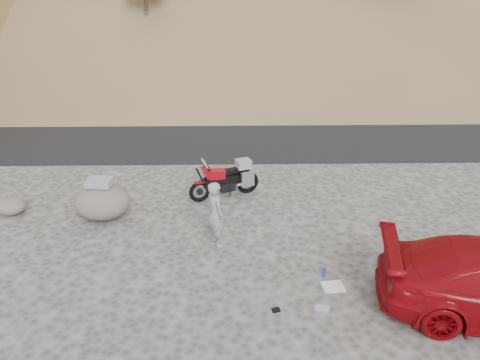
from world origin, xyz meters
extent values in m
plane|color=#44413F|center=(0.00, 0.00, 0.00)|extent=(140.00, 140.00, 0.00)
cube|color=black|center=(0.00, 9.00, 0.00)|extent=(120.00, 7.00, 0.05)
torus|color=black|center=(-0.99, 2.79, 0.32)|extent=(0.64, 0.35, 0.64)
cylinder|color=black|center=(-0.99, 2.79, 0.32)|extent=(0.20, 0.13, 0.19)
torus|color=black|center=(0.40, 3.37, 0.32)|extent=(0.68, 0.39, 0.68)
cylinder|color=black|center=(0.40, 3.37, 0.32)|extent=(0.23, 0.15, 0.21)
cylinder|color=black|center=(-0.92, 2.82, 0.68)|extent=(0.36, 0.19, 0.79)
cylinder|color=black|center=(-0.79, 2.87, 1.05)|extent=(0.27, 0.57, 0.04)
cube|color=black|center=(-0.32, 3.07, 0.53)|extent=(1.17, 0.66, 0.29)
cube|color=black|center=(-0.23, 3.11, 0.34)|extent=(0.52, 0.44, 0.27)
cube|color=maroon|center=(-0.52, 2.99, 0.78)|extent=(0.58, 0.46, 0.30)
cube|color=maroon|center=(-0.77, 2.89, 0.89)|extent=(0.40, 0.42, 0.34)
cube|color=silver|center=(-0.83, 2.86, 1.15)|extent=(0.22, 0.31, 0.25)
cube|color=black|center=(-0.09, 3.17, 0.80)|extent=(0.58, 0.40, 0.12)
cube|color=black|center=(0.25, 3.31, 0.76)|extent=(0.38, 0.29, 0.10)
cube|color=silver|center=(0.38, 3.09, 0.56)|extent=(0.40, 0.26, 0.44)
cube|color=silver|center=(0.19, 3.55, 0.56)|extent=(0.40, 0.26, 0.44)
cube|color=#949499|center=(0.27, 3.31, 0.95)|extent=(0.50, 0.46, 0.25)
cube|color=maroon|center=(-0.99, 2.79, 0.61)|extent=(0.31, 0.22, 0.04)
cylinder|color=black|center=(-0.12, 2.97, 0.17)|extent=(0.10, 0.20, 0.35)
cylinder|color=silver|center=(0.27, 3.17, 0.39)|extent=(0.44, 0.25, 0.13)
imported|color=#949499|center=(-0.46, 0.55, 0.00)|extent=(0.64, 0.72, 1.67)
ellipsoid|color=#615A53|center=(-3.53, 1.93, 0.48)|extent=(1.77, 1.63, 0.96)
cube|color=#949499|center=(-3.53, 1.93, 1.05)|extent=(0.69, 0.56, 0.18)
ellipsoid|color=#615A53|center=(-6.09, 2.18, 0.23)|extent=(0.92, 0.87, 0.46)
cube|color=white|center=(2.06, -1.18, 0.01)|extent=(0.50, 0.46, 0.02)
cylinder|color=#1A3BA0|center=(1.93, -0.80, 0.10)|extent=(0.10, 0.10, 0.21)
cone|color=red|center=(3.14, -2.15, 0.08)|extent=(0.13, 0.13, 0.16)
cube|color=black|center=(0.78, -1.90, 0.02)|extent=(0.18, 0.15, 0.04)
cube|color=#82AAC8|center=(1.71, -1.85, 0.01)|extent=(0.34, 0.30, 0.01)
camera|label=1|loc=(-0.07, -9.17, 6.25)|focal=35.00mm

